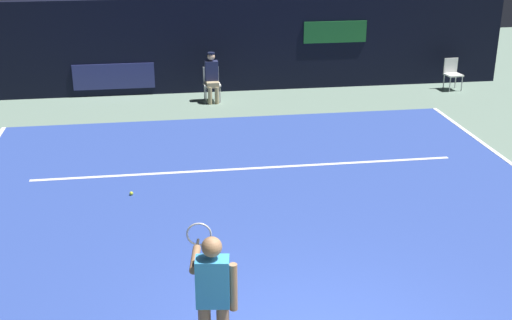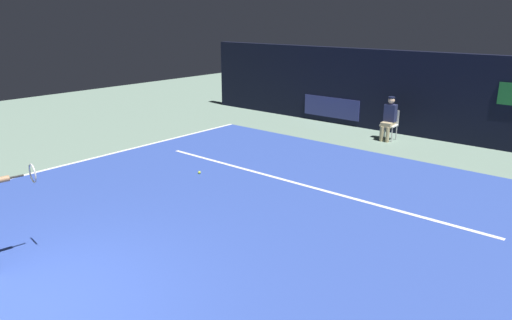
# 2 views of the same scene
# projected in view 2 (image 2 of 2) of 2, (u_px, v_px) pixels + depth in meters

# --- Properties ---
(ground_plane) EXTENTS (32.75, 32.75, 0.00)m
(ground_plane) POSITION_uv_depth(u_px,v_px,m) (245.00, 210.00, 9.24)
(ground_plane) COLOR slate
(court_surface) EXTENTS (10.82, 10.62, 0.01)m
(court_surface) POSITION_uv_depth(u_px,v_px,m) (245.00, 209.00, 9.23)
(court_surface) COLOR #2D479E
(court_surface) RESTS_ON ground
(line_sideline_right) EXTENTS (0.10, 10.62, 0.01)m
(line_sideline_right) POSITION_uv_depth(u_px,v_px,m) (95.00, 158.00, 12.55)
(line_sideline_right) COLOR white
(line_sideline_right) RESTS_ON court_surface
(line_service) EXTENTS (8.44, 0.10, 0.01)m
(line_service) POSITION_uv_depth(u_px,v_px,m) (300.00, 184.00, 10.59)
(line_service) COLOR white
(line_service) RESTS_ON court_surface
(back_wall) EXTENTS (16.47, 0.33, 2.60)m
(back_wall) POSITION_uv_depth(u_px,v_px,m) (415.00, 94.00, 14.64)
(back_wall) COLOR black
(back_wall) RESTS_ON ground
(line_judge_on_chair) EXTENTS (0.45, 0.54, 1.32)m
(line_judge_on_chair) POSITION_uv_depth(u_px,v_px,m) (389.00, 118.00, 14.18)
(line_judge_on_chair) COLOR white
(line_judge_on_chair) RESTS_ON ground
(tennis_ball) EXTENTS (0.07, 0.07, 0.07)m
(tennis_ball) POSITION_uv_depth(u_px,v_px,m) (199.00, 172.00, 11.28)
(tennis_ball) COLOR #CCE033
(tennis_ball) RESTS_ON court_surface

